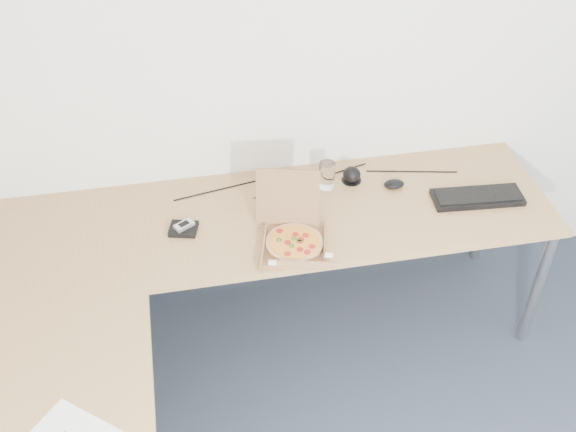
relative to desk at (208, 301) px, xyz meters
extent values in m
cube|color=tan|center=(0.32, 0.43, 0.01)|extent=(2.50, 0.70, 0.03)
cylinder|color=gray|center=(1.52, 0.73, -0.35)|extent=(0.05, 0.05, 0.70)
cube|color=#A2714A|center=(0.38, 0.21, 0.03)|extent=(0.27, 0.27, 0.01)
cube|color=#A2714A|center=(0.38, 0.36, 0.17)|extent=(0.27, 0.05, 0.26)
cylinder|color=tan|center=(0.38, 0.21, 0.05)|extent=(0.24, 0.24, 0.02)
cylinder|color=#C84E28|center=(0.38, 0.21, 0.06)|extent=(0.21, 0.21, 0.00)
cylinder|color=silver|center=(0.61, 0.59, 0.09)|extent=(0.07, 0.07, 0.13)
cube|color=black|center=(1.25, 0.36, 0.04)|extent=(0.42, 0.18, 0.03)
ellipsoid|color=black|center=(0.91, 0.52, 0.05)|extent=(0.11, 0.08, 0.03)
cube|color=black|center=(-0.06, 0.40, 0.04)|extent=(0.14, 0.12, 0.02)
cube|color=#B2B5BA|center=(-0.06, 0.40, 0.06)|extent=(0.09, 0.08, 0.02)
ellipsoid|color=black|center=(0.73, 0.61, 0.07)|extent=(0.09, 0.09, 0.08)
camera|label=1|loc=(-0.05, -1.89, 1.99)|focal=43.50mm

